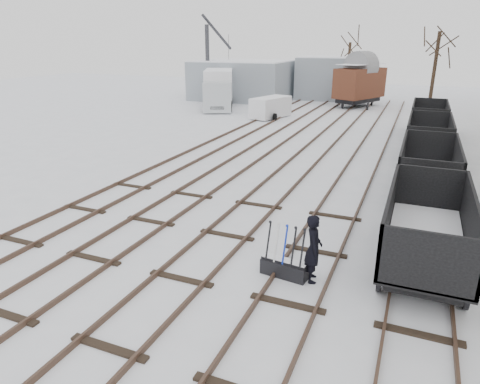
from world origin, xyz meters
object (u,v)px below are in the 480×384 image
Objects in this scene: box_van_wagon at (360,82)px; panel_van at (271,107)px; worker at (313,248)px; lorry at (218,89)px; freight_wagon_a at (425,240)px; crane at (209,78)px; ground_frame at (284,267)px.

panel_van is at bearing -96.91° from box_van_wagon.
lorry is at bearing 14.07° from worker.
panel_van is (-9.40, 23.96, -0.05)m from worker.
worker is 3.34m from freight_wagon_a.
box_van_wagon is 15.80m from crane.
panel_van is (-5.81, -9.33, -1.46)m from box_van_wagon.
box_van_wagon is at bearing 101.40° from freight_wagon_a.
worker is (0.75, 0.10, 0.66)m from ground_frame.
freight_wagon_a is 37.71m from crane.
box_van_wagon is 13.63m from lorry.
worker is at bearing -46.61° from crane.
worker is 0.45× the size of panel_van.
freight_wagon_a is (2.74, 1.91, -0.09)m from worker.
freight_wagon_a is at bearing -77.15° from lorry.
panel_van is at bearing -50.56° from lorry.
worker is at bearing 15.14° from ground_frame.
panel_van is (-8.65, 24.06, 0.61)m from ground_frame.
freight_wagon_a is 32.05m from box_van_wagon.
lorry is 7.25m from panel_van.
ground_frame is at bearing -60.15° from box_van_wagon.
worker is 25.74m from panel_van.
lorry is at bearing 126.17° from freight_wagon_a.
lorry is at bearing -128.66° from box_van_wagon.
box_van_wagon is at bearing 73.88° from panel_van.
crane reaches higher than worker.
box_van_wagon is 11.09m from panel_van.
ground_frame is 0.18× the size of lorry.
freight_wagon_a reaches higher than worker.
crane reaches higher than lorry.
freight_wagon_a is at bearing -45.39° from panel_van.
crane is (-22.10, 30.52, 1.43)m from freight_wagon_a.
box_van_wagon is at bearing 15.70° from crane.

